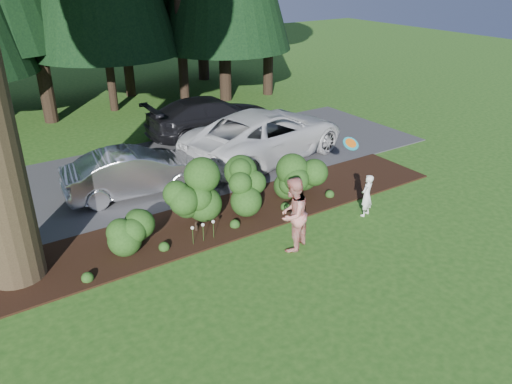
# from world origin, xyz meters

# --- Properties ---
(ground) EXTENTS (80.00, 80.00, 0.00)m
(ground) POSITION_xyz_m (0.00, 0.00, 0.00)
(ground) COLOR #235117
(ground) RESTS_ON ground
(mulch_bed) EXTENTS (16.00, 2.50, 0.05)m
(mulch_bed) POSITION_xyz_m (0.00, 3.25, 0.03)
(mulch_bed) COLOR black
(mulch_bed) RESTS_ON ground
(driveway) EXTENTS (22.00, 6.00, 0.03)m
(driveway) POSITION_xyz_m (0.00, 7.50, 0.01)
(driveway) COLOR #38383A
(driveway) RESTS_ON ground
(shrub_row) EXTENTS (6.53, 1.60, 1.61)m
(shrub_row) POSITION_xyz_m (0.77, 3.14, 0.81)
(shrub_row) COLOR #1F4314
(shrub_row) RESTS_ON ground
(lily_cluster) EXTENTS (0.69, 0.09, 0.57)m
(lily_cluster) POSITION_xyz_m (-0.30, 2.40, 0.50)
(lily_cluster) COLOR #1F4314
(lily_cluster) RESTS_ON ground
(car_silver_wagon) EXTENTS (4.43, 1.89, 1.42)m
(car_silver_wagon) POSITION_xyz_m (-0.64, 6.18, 0.74)
(car_silver_wagon) COLOR silver
(car_silver_wagon) RESTS_ON driveway
(car_white_suv) EXTENTS (6.89, 4.22, 1.78)m
(car_white_suv) POSITION_xyz_m (4.47, 6.46, 0.92)
(car_white_suv) COLOR silver
(car_white_suv) RESTS_ON driveway
(car_dark_suv) EXTENTS (5.55, 2.49, 1.58)m
(car_dark_suv) POSITION_xyz_m (4.08, 9.80, 0.82)
(car_dark_suv) COLOR black
(car_dark_suv) RESTS_ON driveway
(child) EXTENTS (0.52, 0.42, 1.25)m
(child) POSITION_xyz_m (4.28, 1.18, 0.62)
(child) COLOR white
(child) RESTS_ON ground
(adult) EXTENTS (1.16, 1.07, 1.93)m
(adult) POSITION_xyz_m (1.43, 0.91, 0.96)
(adult) COLOR red
(adult) RESTS_ON ground
(frisbee) EXTENTS (0.46, 0.39, 0.29)m
(frisbee) POSITION_xyz_m (3.69, 1.39, 2.23)
(frisbee) COLOR teal
(frisbee) RESTS_ON ground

